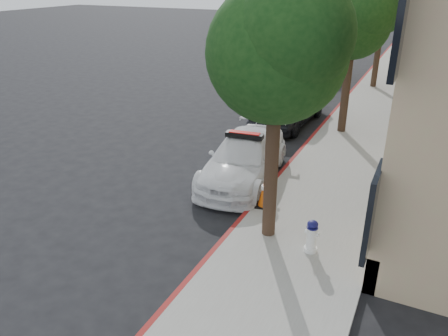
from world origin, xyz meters
name	(u,v)px	position (x,y,z in m)	size (l,w,h in m)	color
ground	(200,181)	(0.00, 0.00, 0.00)	(120.00, 120.00, 0.00)	black
sidewalk	(375,108)	(3.60, 10.00, 0.07)	(3.20, 50.00, 0.15)	gray
curb_strip	(341,104)	(2.06, 10.00, 0.07)	(0.12, 50.00, 0.15)	maroon
tree_near	(278,52)	(2.93, -2.01, 4.27)	(2.92, 2.82, 5.62)	black
tree_mid	(355,21)	(2.93, 5.99, 4.16)	(2.77, 2.64, 5.43)	black
tree_far	(385,1)	(2.93, 13.99, 4.39)	(3.10, 3.00, 5.81)	black
police_car	(244,158)	(1.10, 0.74, 0.67)	(2.34, 4.75, 1.48)	white
parked_car_mid	(289,103)	(0.62, 6.49, 0.82)	(1.93, 4.80, 1.63)	black
parked_car_far	(318,66)	(-0.47, 15.22, 0.72)	(1.53, 4.40, 1.45)	black
fire_hydrant	(312,236)	(3.97, -2.28, 0.52)	(0.31, 0.29, 0.75)	white
traffic_cone	(264,193)	(2.35, -0.84, 0.54)	(0.47, 0.47, 0.78)	black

